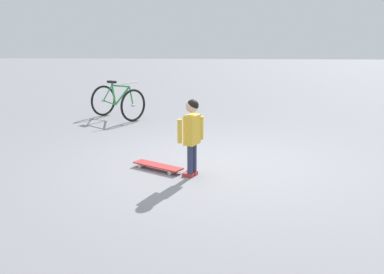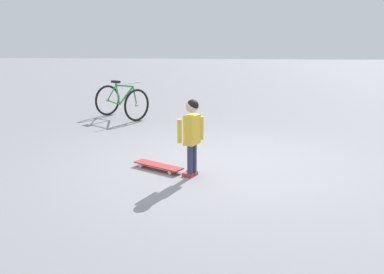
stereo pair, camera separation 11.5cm
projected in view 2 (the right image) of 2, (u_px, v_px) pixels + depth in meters
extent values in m
plane|color=gray|center=(214.00, 165.00, 6.39)|extent=(50.00, 50.00, 0.00)
cylinder|color=#2D3351|center=(190.00, 160.00, 5.82)|extent=(0.08, 0.08, 0.42)
cube|color=#B73333|center=(188.00, 175.00, 5.89)|extent=(0.14, 0.17, 0.05)
cylinder|color=#2D3351|center=(194.00, 158.00, 5.92)|extent=(0.08, 0.08, 0.42)
cube|color=#B73333|center=(192.00, 173.00, 5.98)|extent=(0.14, 0.17, 0.05)
cube|color=gold|center=(192.00, 130.00, 5.77)|extent=(0.28, 0.23, 0.40)
cylinder|color=gold|center=(180.00, 131.00, 5.69)|extent=(0.06, 0.06, 0.32)
cylinder|color=gold|center=(201.00, 128.00, 5.88)|extent=(0.06, 0.06, 0.32)
sphere|color=beige|center=(192.00, 106.00, 5.70)|extent=(0.17, 0.17, 0.17)
sphere|color=black|center=(193.00, 105.00, 5.69)|extent=(0.16, 0.16, 0.16)
cube|color=#B22D2D|center=(158.00, 165.00, 6.18)|extent=(0.57, 0.77, 0.02)
cube|color=#B7B7BC|center=(144.00, 163.00, 6.34)|extent=(0.11, 0.08, 0.02)
cube|color=#B7B7BC|center=(173.00, 170.00, 6.03)|extent=(0.11, 0.08, 0.02)
cylinder|color=beige|center=(141.00, 166.00, 6.29)|extent=(0.05, 0.06, 0.06)
cylinder|color=beige|center=(147.00, 163.00, 6.40)|extent=(0.05, 0.06, 0.06)
cylinder|color=beige|center=(170.00, 173.00, 5.97)|extent=(0.05, 0.06, 0.06)
cylinder|color=beige|center=(177.00, 170.00, 6.09)|extent=(0.05, 0.06, 0.06)
torus|color=black|center=(137.00, 105.00, 9.45)|extent=(0.60, 0.47, 0.71)
torus|color=black|center=(108.00, 100.00, 10.10)|extent=(0.60, 0.47, 0.71)
cylinder|color=#B7B7BC|center=(137.00, 105.00, 9.45)|extent=(0.08, 0.08, 0.06)
cylinder|color=#B7B7BC|center=(108.00, 100.00, 10.10)|extent=(0.08, 0.08, 0.06)
cylinder|color=green|center=(126.00, 96.00, 9.63)|extent=(0.34, 0.44, 0.48)
cylinder|color=green|center=(124.00, 86.00, 9.61)|extent=(0.38, 0.49, 0.06)
cylinder|color=green|center=(118.00, 94.00, 9.82)|extent=(0.12, 0.14, 0.48)
cylinder|color=green|center=(113.00, 102.00, 9.97)|extent=(0.28, 0.36, 0.08)
cylinder|color=green|center=(112.00, 93.00, 9.95)|extent=(0.23, 0.30, 0.40)
cylinder|color=green|center=(135.00, 96.00, 9.43)|extent=(0.10, 0.12, 0.41)
cube|color=black|center=(116.00, 82.00, 9.78)|extent=(0.21, 0.24, 0.05)
cylinder|color=#B7B7BC|center=(133.00, 83.00, 9.40)|extent=(0.38, 0.30, 0.02)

